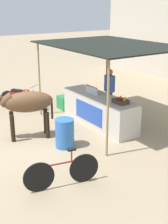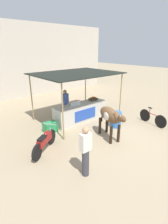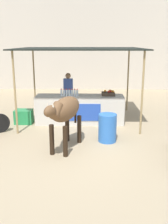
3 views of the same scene
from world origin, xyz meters
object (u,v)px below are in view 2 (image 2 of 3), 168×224
(vendor_behind_counter, at_px, (65,104))
(motorcycle_parked, at_px, (45,141))
(passerby_on_street, at_px, (86,151))
(cooler_box, at_px, (50,127))
(cow, at_px, (110,116))
(water_barrel, at_px, (116,119))
(bicycle_leaning, at_px, (152,118))
(fruit_crate, at_px, (93,99))
(stall_counter, at_px, (80,112))

(vendor_behind_counter, relative_size, motorcycle_parked, 1.07)
(passerby_on_street, bearing_deg, vendor_behind_counter, 62.03)
(cooler_box, distance_m, motorcycle_parked, 1.63)
(passerby_on_street, bearing_deg, cow, 24.85)
(water_barrel, height_order, bicycle_leaning, bicycle_leaning)
(motorcycle_parked, xyz_separation_m, passerby_on_street, (0.26, -2.03, 0.42))
(cooler_box, bearing_deg, cow, -53.98)
(bicycle_leaning, bearing_deg, fruit_crate, 117.90)
(cow, height_order, passerby_on_street, passerby_on_street)
(cooler_box, height_order, cow, cow)
(vendor_behind_counter, relative_size, cow, 0.90)
(cooler_box, bearing_deg, fruit_crate, 3.12)
(fruit_crate, xyz_separation_m, vendor_behind_counter, (-1.43, 0.69, -0.19))
(fruit_crate, height_order, passerby_on_street, passerby_on_street)
(cow, bearing_deg, passerby_on_street, -155.15)
(fruit_crate, xyz_separation_m, passerby_on_street, (-3.65, -3.48, -0.19))
(vendor_behind_counter, relative_size, cooler_box, 2.75)
(stall_counter, bearing_deg, passerby_on_street, -127.87)
(stall_counter, distance_m, passerby_on_street, 4.35)
(cooler_box, height_order, motorcycle_parked, motorcycle_parked)
(cow, height_order, bicycle_leaning, cow)
(vendor_behind_counter, bearing_deg, water_barrel, -63.02)
(stall_counter, xyz_separation_m, passerby_on_street, (-2.66, -3.42, 0.37))
(water_barrel, distance_m, cow, 1.43)
(fruit_crate, distance_m, water_barrel, 1.93)
(cooler_box, bearing_deg, vendor_behind_counter, 29.65)
(stall_counter, height_order, motorcycle_parked, stall_counter)
(water_barrel, height_order, motorcycle_parked, motorcycle_parked)
(stall_counter, xyz_separation_m, cow, (-0.31, -2.33, 0.55))
(bicycle_leaning, bearing_deg, cow, 170.83)
(stall_counter, distance_m, cooler_box, 1.95)
(motorcycle_parked, bearing_deg, fruit_crate, 20.37)
(cooler_box, xyz_separation_m, water_barrel, (2.77, -1.66, 0.16))
(fruit_crate, bearing_deg, passerby_on_street, -136.32)
(bicycle_leaning, bearing_deg, cooler_box, 148.75)
(water_barrel, bearing_deg, stall_counter, 115.40)
(fruit_crate, height_order, bicycle_leaning, fruit_crate)
(cow, distance_m, passerby_on_street, 2.59)
(vendor_behind_counter, distance_m, motorcycle_parked, 3.30)
(fruit_crate, xyz_separation_m, cow, (-1.30, -2.39, -0.00))
(stall_counter, bearing_deg, vendor_behind_counter, 120.49)
(fruit_crate, distance_m, passerby_on_street, 5.05)
(cow, bearing_deg, water_barrel, 26.71)
(stall_counter, relative_size, bicycle_leaning, 1.84)
(motorcycle_parked, relative_size, bicycle_leaning, 0.94)
(vendor_behind_counter, bearing_deg, cow, -87.55)
(stall_counter, bearing_deg, bicycle_leaning, -48.16)
(bicycle_leaning, distance_m, passerby_on_street, 5.22)
(stall_counter, bearing_deg, cooler_box, -177.13)
(vendor_behind_counter, height_order, cow, vendor_behind_counter)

